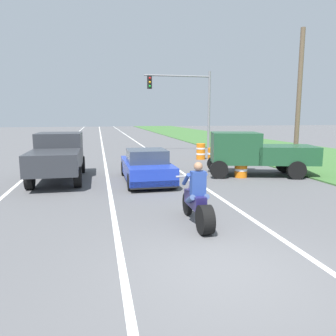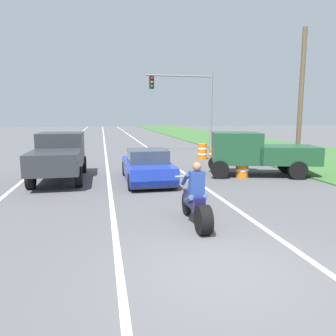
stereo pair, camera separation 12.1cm
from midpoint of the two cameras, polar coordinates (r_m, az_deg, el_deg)
name	(u,v)px [view 2 (the right image)]	position (r m, az deg, el deg)	size (l,w,h in m)	color
ground_plane	(221,269)	(6.21, 9.87, -17.09)	(160.00, 160.00, 0.00)	#565659
lane_stripe_left_solid	(56,153)	(25.54, -18.88, 2.53)	(0.14, 120.00, 0.01)	white
lane_stripe_right_solid	(152,151)	(25.62, -2.68, 3.03)	(0.14, 120.00, 0.01)	white
lane_stripe_centre_dashed	(106,152)	(25.32, -10.77, 2.81)	(0.14, 120.00, 0.01)	white
grass_verge_right	(270,148)	(28.94, 17.57, 3.37)	(10.00, 120.00, 0.06)	#3D6B33
motorcycle_with_rider	(196,203)	(8.15, 5.43, -6.11)	(0.70, 2.21, 1.62)	black
sports_car_blue	(147,167)	(13.58, -3.42, 0.23)	(1.84, 4.30, 1.37)	#1E38B2
pickup_truck_left_lane_dark_grey	(59,154)	(14.56, -18.32, 2.28)	(2.02, 4.80, 1.98)	#2D3035
pickup_truck_right_shoulder_dark_green	(257,152)	(15.46, 15.48, 2.78)	(5.14, 3.14, 1.98)	#1E4C2D
traffic_light_mast_near	(191,98)	(24.69, 4.24, 12.13)	(5.02, 0.34, 6.00)	gray
utility_pole_roadside	(301,99)	(18.63, 22.43, 11.07)	(0.24, 0.24, 7.15)	brown
construction_barrel_nearest	(242,166)	(14.88, 13.10, 0.30)	(0.58, 0.58, 1.00)	orange
construction_barrel_mid	(214,157)	(17.90, 8.31, 1.90)	(0.58, 0.58, 1.00)	orange
construction_barrel_far	(203,151)	(20.67, 6.25, 2.91)	(0.58, 0.58, 1.00)	orange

